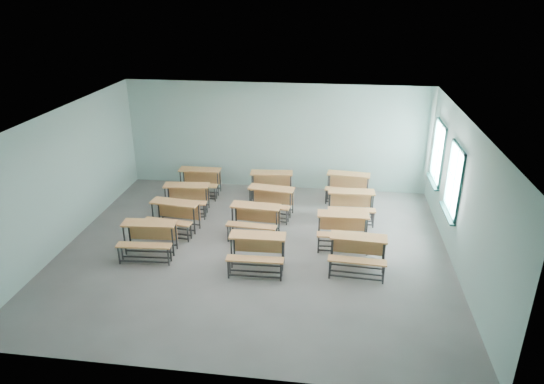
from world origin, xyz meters
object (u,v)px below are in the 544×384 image
Objects in this scene: desk_unit_r2c1 at (270,198)px; desk_unit_r0c1 at (257,247)px; desk_unit_r0c0 at (149,234)px; desk_unit_r1c0 at (174,213)px; desk_unit_r3c2 at (348,183)px; desk_unit_r3c0 at (199,178)px; desk_unit_r1c1 at (255,216)px; desk_unit_r3c1 at (271,182)px; desk_unit_r0c2 at (358,249)px; desk_unit_r1c2 at (343,225)px; desk_unit_r2c2 at (351,201)px; desk_unit_r2c0 at (186,195)px.

desk_unit_r0c1 is at bearing -81.29° from desk_unit_r2c1.
desk_unit_r0c0 is 0.97× the size of desk_unit_r1c0.
desk_unit_r2c1 is at bearing -141.06° from desk_unit_r3c2.
desk_unit_r0c1 is at bearing -110.46° from desk_unit_r3c2.
desk_unit_r0c0 is 1.03× the size of desk_unit_r3c0.
desk_unit_r3c1 is at bearing 91.52° from desk_unit_r1c1.
desk_unit_r0c2 and desk_unit_r3c0 have the same top height.
desk_unit_r1c1 is at bearing 99.57° from desk_unit_r0c1.
desk_unit_r1c0 and desk_unit_r2c1 have the same top height.
desk_unit_r1c2 is 1.45m from desk_unit_r2c2.
desk_unit_r2c0 is 1.01× the size of desk_unit_r3c1.
desk_unit_r0c1 is 2.27m from desk_unit_r1c2.
desk_unit_r3c2 is (1.99, 4.05, 0.00)m from desk_unit_r0c1.
desk_unit_r2c0 and desk_unit_r2c2 have the same top height.
desk_unit_r2c1 is (2.48, 2.43, 0.00)m from desk_unit_r0c0.
desk_unit_r0c2 is 2.53m from desk_unit_r2c2.
desk_unit_r2c2 is at bearing -30.32° from desk_unit_r3c1.
desk_unit_r3c1 is at bearing 103.29° from desk_unit_r2c1.
desk_unit_r0c2 is 0.99× the size of desk_unit_r3c1.
desk_unit_r1c1 is at bearing -32.73° from desk_unit_r2c0.
desk_unit_r0c2 is at bearing -4.23° from desk_unit_r0c0.
desk_unit_r3c1 is (2.15, 2.40, 0.00)m from desk_unit_r1c0.
desk_unit_r1c0 is 1.14m from desk_unit_r2c0.
desk_unit_r1c0 is at bearing -174.39° from desk_unit_r1c1.
desk_unit_r2c1 is at bearing 142.77° from desk_unit_r1c2.
desk_unit_r2c2 is (0.22, 1.43, 0.00)m from desk_unit_r1c2.
desk_unit_r2c1 is 1.01× the size of desk_unit_r3c2.
desk_unit_r1c0 and desk_unit_r3c2 have the same top height.
desk_unit_r1c0 is at bearing 146.38° from desk_unit_r0c1.
desk_unit_r0c2 is (4.72, -0.03, 0.00)m from desk_unit_r0c0.
desk_unit_r1c2 is at bearing -22.10° from desk_unit_r2c0.
desk_unit_r3c2 is at bearing 1.41° from desk_unit_r3c0.
desk_unit_r0c2 is at bearing -23.65° from desk_unit_r1c1.
desk_unit_r2c0 and desk_unit_r2c1 have the same top height.
desk_unit_r1c2 is at bearing -1.42° from desk_unit_r1c1.
desk_unit_r2c2 is (4.42, 1.29, 0.00)m from desk_unit_r1c0.
desk_unit_r0c0 is 2.57m from desk_unit_r0c1.
desk_unit_r0c0 is 1.00× the size of desk_unit_r1c1.
desk_unit_r2c1 is 1.17m from desk_unit_r3c1.
desk_unit_r0c0 is 4.53m from desk_unit_r1c2.
desk_unit_r3c1 is (-0.13, 1.17, 0.00)m from desk_unit_r2c1.
desk_unit_r0c0 is 1.00× the size of desk_unit_r3c1.
desk_unit_r1c2 and desk_unit_r3c0 have the same top height.
desk_unit_r2c1 and desk_unit_r2c2 have the same top height.
desk_unit_r2c1 is at bearing 179.32° from desk_unit_r2c2.
desk_unit_r0c2 is 4.69m from desk_unit_r1c0.
desk_unit_r0c2 is 0.96× the size of desk_unit_r2c1.
desk_unit_r1c1 is at bearing -96.73° from desk_unit_r3c1.
desk_unit_r0c2 is 5.79m from desk_unit_r3c0.
desk_unit_r2c2 is 1.30m from desk_unit_r3c2.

